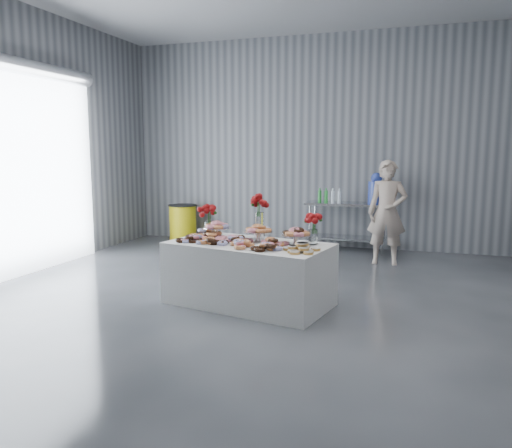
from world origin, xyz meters
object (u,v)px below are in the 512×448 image
(display_table, at_px, (249,274))
(trash_barrel, at_px, (183,223))
(prep_table, at_px, (347,218))
(person, at_px, (387,212))
(water_jug, at_px, (376,190))

(display_table, distance_m, trash_barrel, 4.48)
(prep_table, bearing_deg, trash_barrel, -179.81)
(person, distance_m, trash_barrel, 4.21)
(prep_table, relative_size, water_jug, 2.71)
(prep_table, bearing_deg, person, -48.29)
(prep_table, distance_m, water_jug, 0.73)
(prep_table, bearing_deg, display_table, -100.60)
(prep_table, bearing_deg, water_jug, -0.00)
(water_jug, distance_m, trash_barrel, 3.92)
(person, bearing_deg, water_jug, 105.19)
(prep_table, xyz_separation_m, water_jug, (0.50, -0.00, 0.53))
(display_table, bearing_deg, prep_table, 79.40)
(display_table, xyz_separation_m, trash_barrel, (-2.66, 3.60, 0.00))
(display_table, xyz_separation_m, water_jug, (1.18, 3.62, 0.77))
(display_table, xyz_separation_m, prep_table, (0.68, 3.62, 0.24))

